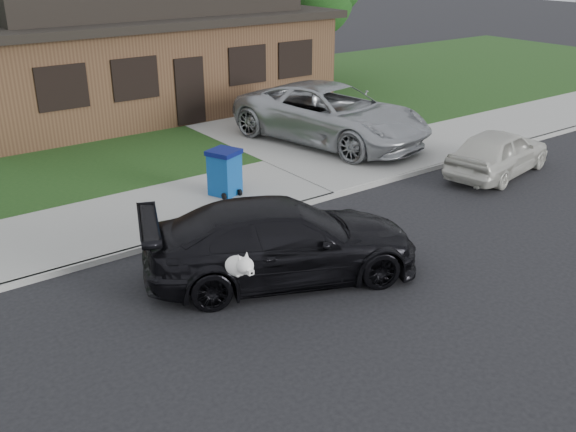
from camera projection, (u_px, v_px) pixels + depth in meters
ground at (296, 309)px, 10.57m from camera, size 120.00×120.00×0.00m
sidewalk at (161, 212)px, 14.26m from camera, size 60.00×3.00×0.12m
curb at (194, 234)px, 13.15m from camera, size 60.00×0.12×0.12m
lawn at (49, 133)px, 20.20m from camera, size 60.00×13.00×0.13m
driveway at (260, 123)px, 21.24m from camera, size 4.50×13.00×0.14m
sedan at (282, 241)px, 11.33m from camera, size 5.29×3.66×1.42m
minivan at (331, 114)px, 18.71m from camera, size 3.96×6.45×1.67m
white_compact at (499, 152)px, 16.52m from camera, size 3.78×2.07×1.22m
recycling_bin at (225, 172)px, 14.90m from camera, size 0.84×0.84×1.07m
house at (135, 47)px, 23.05m from camera, size 12.60×8.60×4.65m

